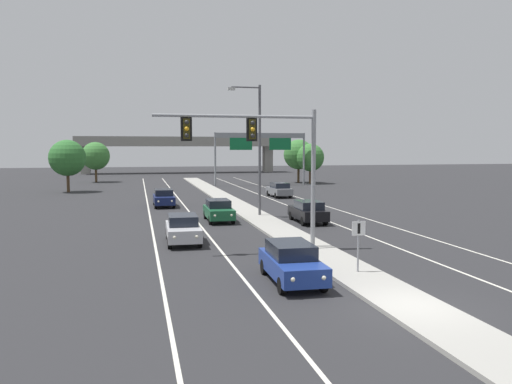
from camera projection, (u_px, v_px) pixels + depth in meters
ground_plane at (412, 309)px, 16.91m from camera, size 260.00×260.00×0.00m
median_island at (273, 226)px, 34.37m from camera, size 2.40×110.00×0.15m
lane_stripe_oncoming_center at (192, 216)px, 40.09m from camera, size 0.14×100.00×0.01m
lane_stripe_receding_center at (305, 212)px, 42.23m from camera, size 0.14×100.00×0.01m
edge_stripe_left at (150, 217)px, 39.34m from camera, size 0.14×100.00×0.01m
edge_stripe_right at (342, 211)px, 42.98m from camera, size 0.14×100.00×0.01m
overhead_signal_mast at (264, 148)px, 25.85m from camera, size 8.39×0.44×7.20m
median_sign_post at (358, 238)px, 21.26m from camera, size 0.60×0.10×2.20m
street_lamp_median at (257, 142)px, 38.94m from camera, size 2.58×0.28×10.00m
car_oncoming_blue at (292, 262)px, 20.22m from camera, size 1.93×4.51×1.58m
car_oncoming_silver at (183, 228)px, 28.59m from camera, size 1.91×4.51×1.58m
car_oncoming_green at (219, 210)px, 37.00m from camera, size 1.87×4.49×1.58m
car_oncoming_navy at (164, 198)px, 46.20m from camera, size 1.83×4.48×1.58m
car_receding_black at (308, 211)px, 36.35m from camera, size 1.91×4.51×1.58m
car_receding_grey at (279, 190)px, 55.06m from camera, size 1.91×4.51×1.58m
highway_sign_gantry at (260, 142)px, 71.76m from camera, size 13.28×0.42×7.50m
overpass_bridge at (180, 146)px, 107.11m from camera, size 42.40×6.40×7.65m
tree_far_left_c at (96, 156)px, 78.48m from camera, size 4.32×4.32×6.25m
tree_far_left_a at (67, 158)px, 60.86m from camera, size 4.37×4.37×6.33m
tree_far_right_b at (299, 155)px, 77.44m from camera, size 4.58×4.58×6.62m
tree_far_right_a at (310, 158)px, 75.40m from camera, size 4.13×4.13×5.97m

